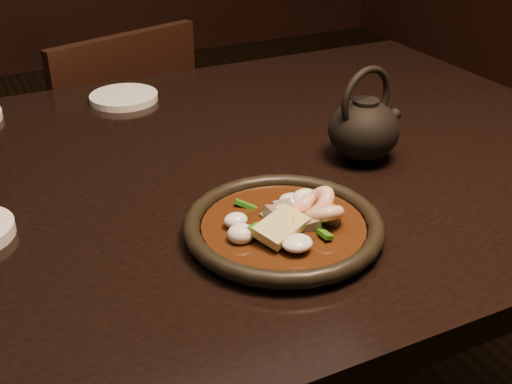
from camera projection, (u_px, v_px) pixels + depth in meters
name	position (u px, v px, depth m)	size (l,w,h in m)	color
table	(132.00, 229.00, 0.96)	(1.60, 0.90, 0.75)	black
chair	(113.00, 171.00, 1.63)	(0.48, 0.48, 0.81)	black
plate	(283.00, 227.00, 0.80)	(0.25, 0.25, 0.03)	black
stirfry	(290.00, 222.00, 0.80)	(0.17, 0.15, 0.06)	#331809
saucer_right	(124.00, 97.00, 1.21)	(0.13, 0.13, 0.01)	white
teapot	(364.00, 127.00, 0.97)	(0.13, 0.11, 0.15)	black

